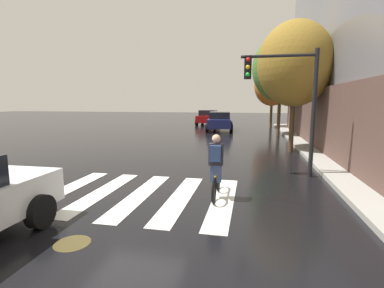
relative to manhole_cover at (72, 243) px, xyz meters
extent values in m
plane|color=black|center=(-0.03, 2.75, 0.00)|extent=(120.00, 120.00, 0.00)
cube|color=silver|center=(-2.09, 2.75, 0.00)|extent=(0.55, 3.87, 0.01)
cube|color=silver|center=(-0.96, 2.75, 0.00)|extent=(0.55, 3.87, 0.01)
cube|color=silver|center=(0.17, 2.75, 0.00)|extent=(0.55, 3.87, 0.01)
cube|color=silver|center=(1.30, 2.75, 0.00)|extent=(0.55, 3.87, 0.01)
cube|color=silver|center=(2.43, 2.75, 0.00)|extent=(0.55, 3.87, 0.01)
cylinder|color=#473D1E|center=(0.00, 0.00, 0.00)|extent=(0.64, 0.64, 0.01)
cylinder|color=black|center=(-1.00, 0.45, 0.34)|extent=(0.25, 0.68, 0.68)
cube|color=navy|center=(0.40, 20.61, 0.71)|extent=(2.30, 4.91, 0.73)
cube|color=black|center=(0.41, 20.46, 1.36)|extent=(1.89, 2.41, 0.57)
cylinder|color=black|center=(-0.72, 22.05, 0.35)|extent=(0.31, 0.72, 0.71)
cylinder|color=black|center=(1.27, 22.21, 0.35)|extent=(0.31, 0.72, 0.71)
cylinder|color=black|center=(-0.47, 19.01, 0.35)|extent=(0.31, 0.72, 0.71)
cylinder|color=black|center=(1.51, 19.17, 0.35)|extent=(0.31, 0.72, 0.71)
cube|color=maroon|center=(-1.56, 26.95, 0.70)|extent=(2.05, 4.75, 0.71)
cube|color=black|center=(-1.56, 26.80, 1.34)|extent=(1.76, 2.30, 0.56)
cylinder|color=black|center=(-2.48, 28.49, 0.34)|extent=(0.27, 0.70, 0.69)
cylinder|color=black|center=(-0.53, 28.42, 0.34)|extent=(0.27, 0.70, 0.69)
cylinder|color=black|center=(-2.59, 25.49, 0.34)|extent=(0.27, 0.70, 0.69)
cylinder|color=black|center=(-0.63, 25.42, 0.34)|extent=(0.27, 0.70, 0.69)
torus|color=black|center=(2.22, 2.54, 0.33)|extent=(0.07, 0.66, 0.66)
torus|color=black|center=(2.21, 3.59, 0.33)|extent=(0.07, 0.66, 0.66)
cylinder|color=orange|center=(2.21, 3.07, 0.61)|extent=(0.06, 0.89, 0.05)
cylinder|color=orange|center=(2.22, 2.91, 0.68)|extent=(0.04, 0.04, 0.45)
cube|color=#384772|center=(2.22, 2.91, 0.73)|extent=(0.28, 0.20, 0.56)
cube|color=#26262D|center=(2.22, 2.91, 1.18)|extent=(0.36, 0.24, 0.56)
sphere|color=tan|center=(2.22, 2.91, 1.58)|extent=(0.22, 0.22, 0.22)
cube|color=navy|center=(2.22, 2.73, 1.23)|extent=(0.28, 0.16, 0.40)
cylinder|color=black|center=(5.07, 5.76, 2.10)|extent=(0.14, 0.14, 4.20)
cylinder|color=black|center=(3.87, 5.76, 4.00)|extent=(2.40, 0.10, 0.10)
cube|color=black|center=(2.91, 5.76, 3.65)|extent=(0.24, 0.20, 0.76)
sphere|color=red|center=(2.91, 5.65, 3.89)|extent=(0.14, 0.14, 0.14)
sphere|color=gold|center=(2.91, 5.65, 3.65)|extent=(0.14, 0.14, 0.14)
sphere|color=green|center=(2.91, 5.65, 3.41)|extent=(0.14, 0.14, 0.14)
cylinder|color=gold|center=(6.99, 9.32, 0.47)|extent=(0.22, 0.22, 0.65)
sphere|color=gold|center=(6.99, 9.32, 0.84)|extent=(0.18, 0.18, 0.18)
cylinder|color=gold|center=(7.15, 9.32, 0.50)|extent=(0.12, 0.09, 0.09)
cylinder|color=#4C3823|center=(5.09, 10.83, 1.45)|extent=(0.24, 0.24, 2.90)
ellipsoid|color=olive|center=(5.09, 10.83, 4.34)|extent=(3.61, 3.61, 4.15)
cylinder|color=#4C3823|center=(5.06, 17.59, 1.62)|extent=(0.24, 0.24, 3.26)
ellipsoid|color=#47722D|center=(5.06, 17.59, 4.87)|extent=(4.05, 4.05, 4.66)
cylinder|color=#4C3823|center=(4.96, 24.41, 1.35)|extent=(0.24, 0.24, 2.72)
ellipsoid|color=#A5591E|center=(4.96, 24.41, 4.06)|extent=(3.38, 3.38, 3.89)
camera|label=1|loc=(3.07, -4.24, 2.50)|focal=26.62mm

